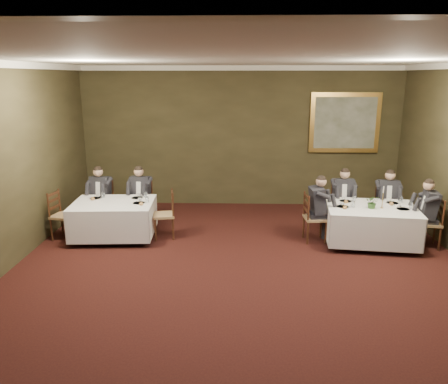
# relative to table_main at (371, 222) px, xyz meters

# --- Properties ---
(ground) EXTENTS (10.00, 10.00, 0.00)m
(ground) POSITION_rel_table_main_xyz_m (-2.58, -2.25, -0.45)
(ground) COLOR black
(ground) RESTS_ON ground
(ceiling) EXTENTS (8.00, 10.00, 0.10)m
(ceiling) POSITION_rel_table_main_xyz_m (-2.58, -2.25, 3.05)
(ceiling) COLOR silver
(ceiling) RESTS_ON back_wall
(back_wall) EXTENTS (8.00, 0.10, 3.50)m
(back_wall) POSITION_rel_table_main_xyz_m (-2.58, 2.75, 1.30)
(back_wall) COLOR #2E2917
(back_wall) RESTS_ON ground
(crown_molding) EXTENTS (8.00, 10.00, 0.12)m
(crown_molding) POSITION_rel_table_main_xyz_m (-2.58, -2.25, 2.99)
(crown_molding) COLOR white
(crown_molding) RESTS_ON back_wall
(table_main) EXTENTS (1.87, 1.50, 0.67)m
(table_main) POSITION_rel_table_main_xyz_m (0.00, 0.00, 0.00)
(table_main) COLOR black
(table_main) RESTS_ON ground
(table_second) EXTENTS (1.70, 1.34, 0.67)m
(table_second) POSITION_rel_table_main_xyz_m (-5.18, 0.16, -0.00)
(table_second) COLOR black
(table_second) RESTS_ON ground
(chair_main_backleft) EXTENTS (0.44, 0.42, 1.00)m
(chair_main_backleft) POSITION_rel_table_main_xyz_m (-0.37, 0.94, -0.17)
(chair_main_backleft) COLOR olive
(chair_main_backleft) RESTS_ON ground
(diner_main_backleft) EXTENTS (0.42, 0.48, 1.35)m
(diner_main_backleft) POSITION_rel_table_main_xyz_m (-0.37, 0.92, 0.06)
(diner_main_backleft) COLOR black
(diner_main_backleft) RESTS_ON chair_main_backleft
(chair_main_backright) EXTENTS (0.47, 0.46, 1.00)m
(chair_main_backright) POSITION_rel_table_main_xyz_m (0.56, 0.83, -0.17)
(chair_main_backright) COLOR olive
(chair_main_backright) RESTS_ON ground
(diner_main_backright) EXTENTS (0.44, 0.51, 1.35)m
(diner_main_backright) POSITION_rel_table_main_xyz_m (0.56, 0.82, 0.06)
(diner_main_backright) COLOR black
(diner_main_backright) RESTS_ON chair_main_backright
(chair_main_endleft) EXTENTS (0.45, 0.47, 1.00)m
(chair_main_endleft) POSITION_rel_table_main_xyz_m (-1.09, 0.12, -0.17)
(chair_main_endleft) COLOR olive
(chair_main_endleft) RESTS_ON ground
(diner_main_endleft) EXTENTS (0.51, 0.44, 1.35)m
(diner_main_endleft) POSITION_rel_table_main_xyz_m (-1.08, 0.12, 0.06)
(diner_main_endleft) COLOR black
(diner_main_endleft) RESTS_ON chair_main_endleft
(chair_main_endright) EXTENTS (0.48, 0.50, 1.00)m
(chair_main_endright) POSITION_rel_table_main_xyz_m (1.09, -0.12, -0.17)
(chair_main_endright) COLOR olive
(chair_main_endright) RESTS_ON ground
(diner_main_endright) EXTENTS (0.54, 0.47, 1.35)m
(diner_main_endright) POSITION_rel_table_main_xyz_m (1.08, -0.12, 0.06)
(diner_main_endright) COLOR black
(diner_main_endright) RESTS_ON chair_main_endright
(chair_sec_backleft) EXTENTS (0.50, 0.48, 1.00)m
(chair_sec_backleft) POSITION_rel_table_main_xyz_m (-5.66, 0.97, -0.17)
(chair_sec_backleft) COLOR olive
(chair_sec_backleft) RESTS_ON ground
(diner_sec_backleft) EXTENTS (0.47, 0.53, 1.35)m
(diner_sec_backleft) POSITION_rel_table_main_xyz_m (-5.66, 0.96, 0.06)
(diner_sec_backleft) COLOR black
(diner_sec_backleft) RESTS_ON chair_sec_backleft
(chair_sec_backright) EXTENTS (0.49, 0.47, 1.00)m
(chair_sec_backright) POSITION_rel_table_main_xyz_m (-4.79, 1.02, -0.17)
(chair_sec_backright) COLOR olive
(chair_sec_backright) RESTS_ON ground
(diner_sec_backright) EXTENTS (0.45, 0.52, 1.35)m
(diner_sec_backright) POSITION_rel_table_main_xyz_m (-4.79, 1.01, 0.06)
(diner_sec_backright) COLOR black
(diner_sec_backright) RESTS_ON chair_sec_backright
(chair_sec_endright) EXTENTS (0.49, 0.51, 1.00)m
(chair_sec_endright) POSITION_rel_table_main_xyz_m (-4.15, 0.22, -0.17)
(chair_sec_endright) COLOR olive
(chair_sec_endright) RESTS_ON ground
(chair_sec_endleft) EXTENTS (0.50, 0.51, 1.00)m
(chair_sec_endleft) POSITION_rel_table_main_xyz_m (-6.21, 0.11, -0.17)
(chair_sec_endleft) COLOR olive
(chair_sec_endleft) RESTS_ON ground
(centerpiece) EXTENTS (0.30, 0.27, 0.28)m
(centerpiece) POSITION_rel_table_main_xyz_m (-0.03, -0.09, 0.45)
(centerpiece) COLOR #2D5926
(centerpiece) RESTS_ON table_main
(candlestick) EXTENTS (0.07, 0.07, 0.45)m
(candlestick) POSITION_rel_table_main_xyz_m (0.17, -0.06, 0.48)
(candlestick) COLOR #A77C33
(candlestick) RESTS_ON table_main
(place_setting_table_main) EXTENTS (0.33, 0.31, 0.14)m
(place_setting_table_main) POSITION_rel_table_main_xyz_m (-0.37, 0.44, 0.35)
(place_setting_table_main) COLOR white
(place_setting_table_main) RESTS_ON table_main
(place_setting_table_second) EXTENTS (0.33, 0.31, 0.14)m
(place_setting_table_second) POSITION_rel_table_main_xyz_m (-5.58, 0.50, 0.35)
(place_setting_table_second) COLOR white
(place_setting_table_second) RESTS_ON table_second
(painting) EXTENTS (1.72, 0.09, 1.48)m
(painting) POSITION_rel_table_main_xyz_m (0.00, 2.69, 1.68)
(painting) COLOR #DEB351
(painting) RESTS_ON back_wall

